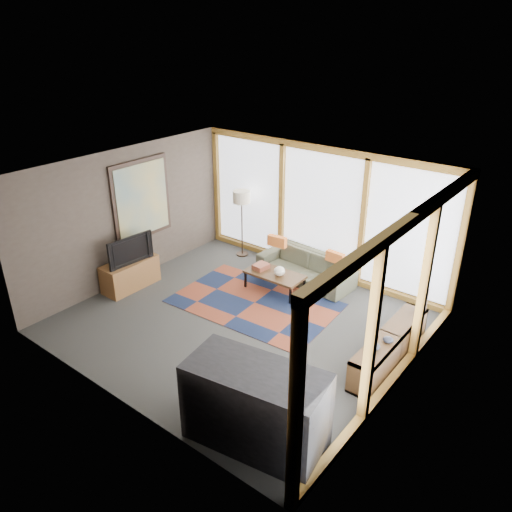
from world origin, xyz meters
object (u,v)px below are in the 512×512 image
Objects in this scene: sofa at (305,267)px; bar_counter at (256,406)px; coffee_table at (275,282)px; television at (128,249)px; bookshelf at (390,348)px; tv_console at (130,274)px; floor_lamp at (242,224)px.

bar_counter is (1.79, -3.88, 0.25)m from sofa.
bar_counter is at bearing -57.48° from coffee_table.
bar_counter is at bearing -105.59° from television.
bookshelf is (2.41, -1.43, -0.03)m from sofa.
sofa is 1.76× the size of tv_console.
bar_counter is (-0.62, -2.46, 0.28)m from bookshelf.
bar_counter reaches higher than sofa.
tv_console is at bearing -133.37° from sofa.
bookshelf is 1.20× the size of bar_counter.
tv_console is at bearing 150.45° from bar_counter.
bookshelf is 1.83× the size of tv_console.
television is at bearing -132.67° from sofa.
sofa is 0.76m from coffee_table.
bookshelf is (2.64, -0.71, 0.07)m from coffee_table.
floor_lamp is at bearing -11.59° from television.
floor_lamp is at bearing 72.64° from tv_console.
bookshelf is at bearing 66.76° from bar_counter.
tv_console is (-0.76, -2.44, -0.46)m from floor_lamp.
coffee_table is 1.01× the size of tv_console.
floor_lamp is 0.88× the size of bar_counter.
sofa is 2.06× the size of television.
television is 4.53m from bar_counter.
coffee_table is (1.50, -0.87, -0.55)m from floor_lamp.
floor_lamp is at bearing 150.02° from coffee_table.
bar_counter is at bearing -48.89° from floor_lamp.
bookshelf is at bearing 9.99° from tv_console.
television reaches higher than tv_console.
television is (-2.22, -1.59, 0.64)m from coffee_table.
tv_console is at bearing 71.36° from television.
tv_console is at bearing -170.01° from bookshelf.
coffee_table is 2.76m from tv_console.
tv_console is 1.17× the size of television.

